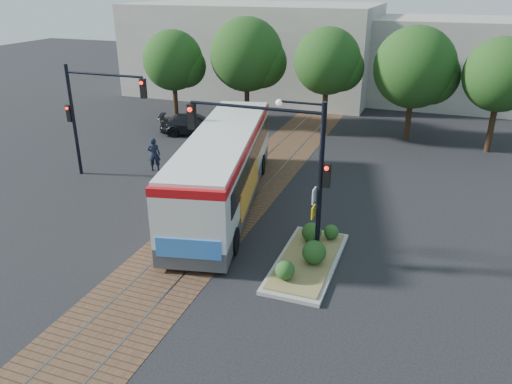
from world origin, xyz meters
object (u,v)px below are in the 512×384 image
city_bus (224,164)px  officer (154,154)px  traffic_island (309,255)px  signal_pole_main (288,156)px  signal_pole_left (89,107)px  parked_car (194,124)px

city_bus → officer: bearing=141.3°
city_bus → traffic_island: (5.23, -4.05, -1.63)m
traffic_island → signal_pole_main: (-0.96, 0.09, 3.83)m
signal_pole_left → officer: signal_pole_left is taller
traffic_island → signal_pole_left: (-13.19, 4.89, 3.54)m
signal_pole_main → parked_car: 18.08m
parked_car → officer: bearing=167.9°
signal_pole_main → officer: (-9.73, 6.66, -3.20)m
signal_pole_main → officer: size_ratio=3.13×
signal_pole_main → parked_car: size_ratio=1.25×
traffic_island → officer: size_ratio=2.71×
traffic_island → city_bus: bearing=142.3°
officer → parked_car: (-1.17, 7.34, -0.26)m
traffic_island → signal_pole_main: 3.95m
traffic_island → officer: bearing=147.7°
city_bus → signal_pole_left: signal_pole_left is taller
signal_pole_left → city_bus: bearing=-6.1°
officer → city_bus: bearing=129.1°
city_bus → signal_pole_main: bearing=-55.2°
traffic_island → signal_pole_main: signal_pole_main is taller
signal_pole_left → officer: bearing=36.6°
traffic_island → signal_pole_left: 14.50m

